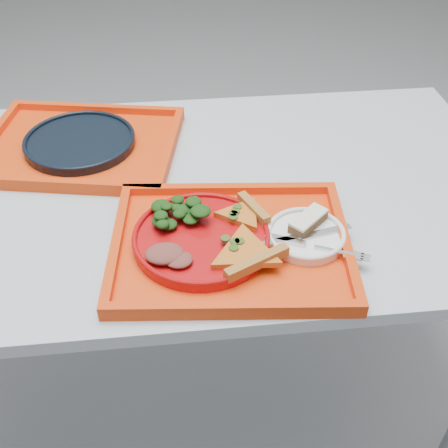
{
  "coord_description": "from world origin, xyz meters",
  "views": [
    {
      "loc": [
        0.05,
        -0.99,
        1.48
      ],
      "look_at": [
        0.14,
        -0.17,
        0.78
      ],
      "focal_mm": 45.0,
      "sensor_mm": 36.0,
      "label": 1
    }
  ],
  "objects_px": {
    "tray_far": "(81,148)",
    "dessert_bar": "(308,221)",
    "dinner_plate": "(201,240)",
    "navy_plate": "(80,143)",
    "tray_main": "(231,247)"
  },
  "relations": [
    {
      "from": "tray_main",
      "to": "navy_plate",
      "type": "distance_m",
      "value": 0.5
    },
    {
      "from": "dinner_plate",
      "to": "tray_far",
      "type": "bearing_deg",
      "value": 124.71
    },
    {
      "from": "tray_main",
      "to": "tray_far",
      "type": "distance_m",
      "value": 0.5
    },
    {
      "from": "tray_main",
      "to": "dessert_bar",
      "type": "relative_size",
      "value": 5.19
    },
    {
      "from": "navy_plate",
      "to": "dessert_bar",
      "type": "distance_m",
      "value": 0.59
    },
    {
      "from": "tray_far",
      "to": "dessert_bar",
      "type": "relative_size",
      "value": 5.19
    },
    {
      "from": "dinner_plate",
      "to": "navy_plate",
      "type": "distance_m",
      "value": 0.46
    },
    {
      "from": "tray_main",
      "to": "navy_plate",
      "type": "relative_size",
      "value": 1.73
    },
    {
      "from": "dinner_plate",
      "to": "dessert_bar",
      "type": "xyz_separation_m",
      "value": [
        0.21,
        0.01,
        0.02
      ]
    },
    {
      "from": "tray_far",
      "to": "navy_plate",
      "type": "bearing_deg",
      "value": 0.0
    },
    {
      "from": "tray_far",
      "to": "dessert_bar",
      "type": "height_order",
      "value": "dessert_bar"
    },
    {
      "from": "navy_plate",
      "to": "tray_main",
      "type": "bearing_deg",
      "value": -50.75
    },
    {
      "from": "dinner_plate",
      "to": "dessert_bar",
      "type": "bearing_deg",
      "value": 3.69
    },
    {
      "from": "tray_main",
      "to": "dinner_plate",
      "type": "bearing_deg",
      "value": 175.02
    },
    {
      "from": "tray_far",
      "to": "dessert_bar",
      "type": "xyz_separation_m",
      "value": [
        0.47,
        -0.36,
        0.03
      ]
    }
  ]
}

